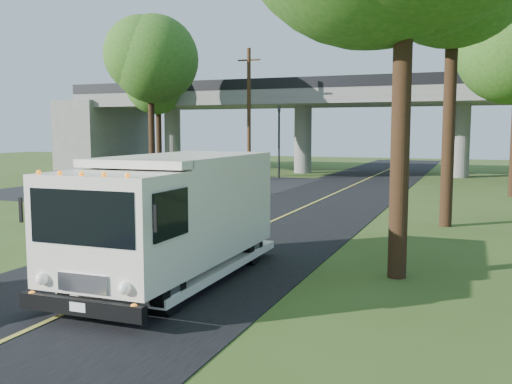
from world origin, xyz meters
The scene contains 12 objects.
ground centered at (0.00, 0.00, 0.00)m, with size 120.00×120.00×0.00m, color #384E1B.
road centered at (0.00, 10.00, 0.01)m, with size 7.00×90.00×0.02m, color black.
parking_lot centered at (-11.00, 18.00, 0.01)m, with size 16.00×18.00×0.01m, color black.
lane_line centered at (0.00, 10.00, 0.03)m, with size 0.12×90.00×0.01m, color gold.
overpass centered at (0.00, 32.00, 4.56)m, with size 54.00×10.00×7.30m.
traffic_signal centered at (-6.00, 26.00, 3.20)m, with size 0.18×0.22×5.20m.
utility_pole centered at (-7.50, 24.00, 4.59)m, with size 1.60×0.26×9.00m.
tree_left_lot centered at (-13.79, 21.84, 7.90)m, with size 5.60×5.50×10.50m.
tree_left_far centered at (-16.79, 27.84, 7.45)m, with size 5.26×5.16×9.89m.
step_van centered at (0.76, -1.24, 1.57)m, with size 2.58×6.90×2.89m.
red_sedan centered at (-10.96, 16.84, 0.64)m, with size 1.80×4.44×1.29m, color #9D090A.
pedestrian centered at (-6.18, 13.85, 0.90)m, with size 0.66×0.43×1.80m, color gray.
Camera 1 is at (7.15, -12.56, 3.48)m, focal length 40.00 mm.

